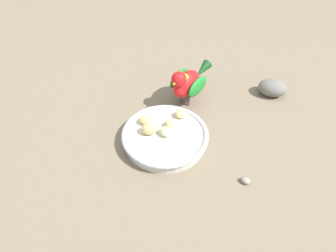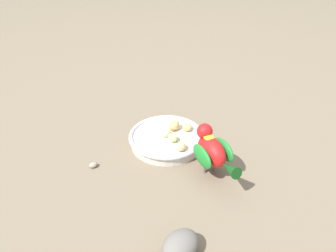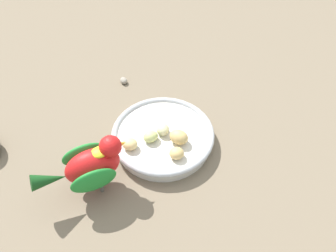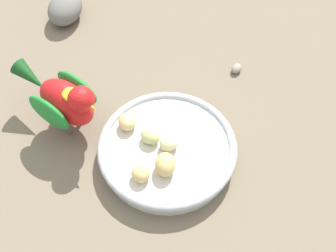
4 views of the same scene
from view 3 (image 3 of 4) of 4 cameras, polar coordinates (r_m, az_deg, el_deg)
The scene contains 9 objects.
ground_plane at distance 0.71m, azimuth -2.98°, elevation -1.83°, with size 4.00×4.00×0.00m, color #756651.
feeding_bowl at distance 0.69m, azimuth -0.84°, elevation -1.75°, with size 0.20×0.20×0.03m.
apple_piece_0 at distance 0.68m, azimuth -0.86°, elevation -0.52°, with size 0.03×0.02×0.02m, color beige.
apple_piece_1 at distance 0.67m, azimuth -2.97°, elevation -1.74°, with size 0.03×0.02×0.02m, color #C6D17A.
apple_piece_2 at distance 0.64m, azimuth 1.42°, elevation -4.46°, with size 0.03×0.03×0.02m, color tan.
apple_piece_3 at distance 0.66m, azimuth 1.77°, elevation -1.82°, with size 0.04×0.03×0.03m, color tan.
apple_piece_4 at distance 0.66m, azimuth -6.23°, elevation -2.92°, with size 0.03×0.03×0.02m, color #E5C67F.
parrot at distance 0.60m, azimuth -12.48°, elevation -6.23°, with size 0.09×0.16×0.12m.
pebble_0 at distance 0.83m, azimuth -7.21°, elevation 7.34°, with size 0.02×0.02×0.01m, color gray.
Camera 3 is at (-0.46, 0.03, 0.55)m, focal length 37.49 mm.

